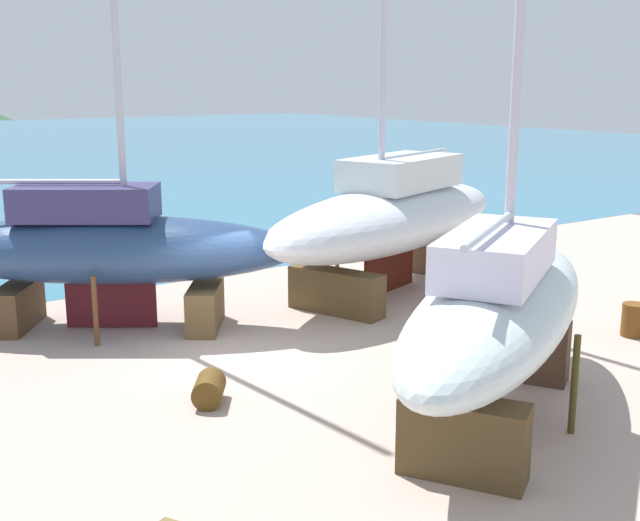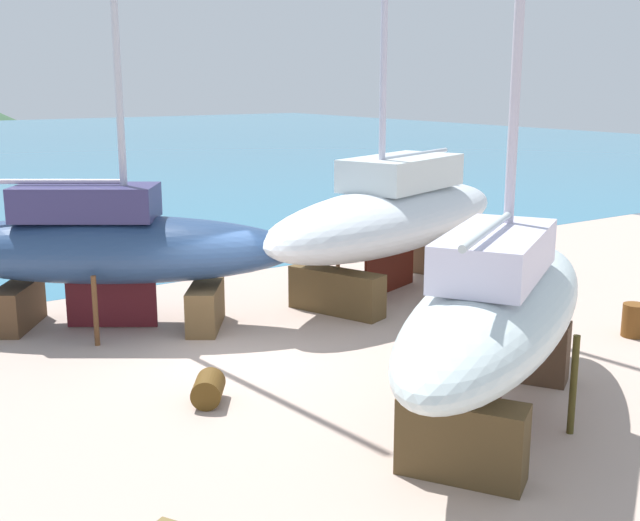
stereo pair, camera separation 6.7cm
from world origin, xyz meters
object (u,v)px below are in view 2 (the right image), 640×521
at_px(barrel_tipped_right, 634,320).
at_px(sailboat_far_slipway, 107,247).
at_px(sailboat_large_starboard, 498,308).
at_px(worker, 379,222).
at_px(barrel_by_slipway, 208,389).

bearing_deg(barrel_tipped_right, sailboat_far_slipway, 142.75).
relative_size(sailboat_large_starboard, sailboat_far_slipway, 0.85).
height_order(worker, barrel_tipped_right, worker).
relative_size(sailboat_large_starboard, barrel_by_slipway, 16.38).
relative_size(sailboat_large_starboard, barrel_tipped_right, 16.94).
xyz_separation_m(sailboat_large_starboard, barrel_tipped_right, (6.28, 1.55, -1.69)).
relative_size(barrel_by_slipway, barrel_tipped_right, 1.03).
bearing_deg(barrel_by_slipway, sailboat_far_slipway, 88.78).
xyz_separation_m(sailboat_far_slipway, worker, (11.48, 4.01, -1.13)).
distance_m(sailboat_large_starboard, barrel_by_slipway, 5.53).
distance_m(sailboat_far_slipway, barrel_by_slipway, 5.86).
distance_m(sailboat_far_slipway, worker, 12.21).
height_order(sailboat_far_slipway, barrel_tipped_right, sailboat_far_slipway).
relative_size(sailboat_large_starboard, worker, 7.71).
xyz_separation_m(sailboat_far_slipway, barrel_tipped_right, (10.00, -7.60, -1.63)).
bearing_deg(sailboat_large_starboard, sailboat_far_slipway, 80.44).
bearing_deg(barrel_by_slipway, sailboat_large_starboard, -42.87).
height_order(sailboat_far_slipway, barrel_by_slipway, sailboat_far_slipway).
xyz_separation_m(sailboat_large_starboard, worker, (7.77, 13.16, -1.18)).
bearing_deg(barrel_tipped_right, barrel_by_slipway, 168.79).
relative_size(sailboat_far_slipway, worker, 9.12).
bearing_deg(worker, sailboat_far_slipway, 49.60).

